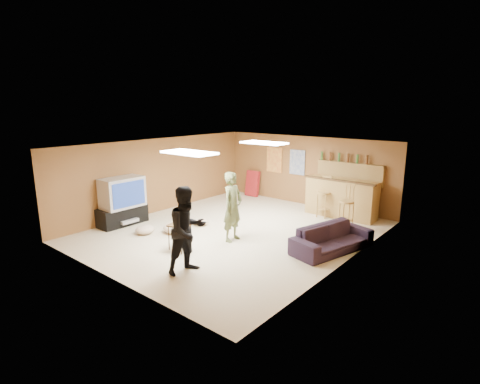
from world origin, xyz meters
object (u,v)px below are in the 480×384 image
Objects in this scene: tv_body at (122,192)px; person_olive at (233,207)px; bar_counter at (341,198)px; tray_table at (180,237)px; sofa at (332,238)px; person_black at (187,230)px.

person_olive is (3.02, 0.99, -0.07)m from tv_body.
tv_body is at bearing -133.00° from bar_counter.
person_olive reaches higher than tv_body.
person_olive is at bearing 68.46° from tray_table.
tray_table is (-2.62, -2.13, 0.01)m from sofa.
tray_table is (-1.62, -4.69, -0.25)m from bar_counter.
person_olive is 1.42m from tray_table.
tv_body is 0.65× the size of person_black.
person_black reaches higher than tray_table.
tray_table is at bearing -5.52° from tv_body.
person_olive is at bearing 18.09° from tv_body.
tray_table is (-0.49, -1.23, -0.53)m from person_olive.
sofa is (5.15, 1.88, -0.61)m from tv_body.
bar_counter is 1.18× the size of person_black.
bar_counter is 3.66m from person_olive.
tv_body is at bearing 125.03° from sofa.
sofa is (2.13, 0.90, -0.54)m from person_olive.
person_olive reaches higher than bar_counter.
tray_table is at bearing 64.59° from person_black.
tv_body reaches higher than tray_table.
tv_body is 0.56× the size of sofa.
tv_body reaches higher than sofa.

